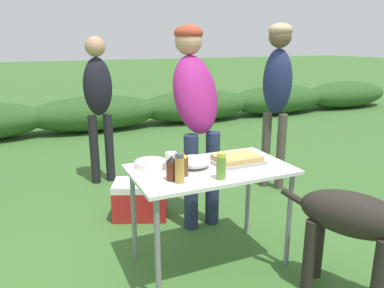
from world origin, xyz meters
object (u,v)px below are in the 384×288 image
food_tray (237,159)px  beer_bottle (182,164)px  paper_cup_stack (171,162)px  spice_jar (180,169)px  standing_person_with_beanie (98,96)px  dog (361,222)px  mixing_bowl (194,162)px  folding_table (211,178)px  standing_person_in_olive_jacket (277,84)px  bbq_sauce_bottle (172,169)px  plate_stack (151,164)px  standing_person_in_gray_fleece (196,103)px  relish_jar (221,166)px  cooler_box (140,199)px

food_tray → beer_bottle: beer_bottle is taller
paper_cup_stack → spice_jar: 0.23m
standing_person_with_beanie → dog: (1.05, -2.71, -0.48)m
mixing_bowl → standing_person_with_beanie: 1.96m
folding_table → standing_person_in_olive_jacket: (1.30, 1.04, 0.48)m
standing_person_in_olive_jacket → dog: (-0.64, -1.77, -0.62)m
standing_person_with_beanie → standing_person_in_olive_jacket: 1.94m
folding_table → bbq_sauce_bottle: 0.38m
standing_person_with_beanie → spice_jar: bearing=-89.6°
plate_stack → mixing_bowl: mixing_bowl is taller
mixing_bowl → bbq_sauce_bottle: size_ratio=1.46×
plate_stack → standing_person_in_gray_fleece: bearing=40.5°
folding_table → mixing_bowl: mixing_bowl is taller
mixing_bowl → standing_person_in_gray_fleece: standing_person_in_gray_fleece is taller
bbq_sauce_bottle → dog: (0.99, -0.61, -0.29)m
food_tray → bbq_sauce_bottle: bearing=-166.5°
mixing_bowl → bbq_sauce_bottle: bearing=-143.5°
relish_jar → standing_person_in_gray_fleece: size_ratio=0.10×
relish_jar → cooler_box: (-0.21, 1.15, -0.65)m
paper_cup_stack → dog: 1.24m
spice_jar → mixing_bowl: bearing=49.2°
relish_jar → spice_jar: bearing=170.0°
paper_cup_stack → standing_person_in_olive_jacket: 1.89m
beer_bottle → standing_person_in_gray_fleece: standing_person_in_gray_fleece is taller
mixing_bowl → spice_jar: spice_jar is taller
bbq_sauce_bottle → standing_person_in_gray_fleece: 0.97m
folding_table → food_tray: food_tray is taller
food_tray → spice_jar: bearing=-159.5°
relish_jar → standing_person_in_olive_jacket: standing_person_in_olive_jacket is taller
bbq_sauce_bottle → beer_bottle: (0.09, 0.05, 0.00)m
mixing_bowl → paper_cup_stack: bearing=-179.3°
dog → standing_person_in_olive_jacket: bearing=-140.3°
plate_stack → cooler_box: 0.96m
bbq_sauce_bottle → spice_jar: bearing=-65.9°
mixing_bowl → beer_bottle: beer_bottle is taller
spice_jar → paper_cup_stack: bearing=82.0°
plate_stack → standing_person_with_beanie: size_ratio=0.14×
paper_cup_stack → bbq_sauce_bottle: (-0.06, -0.17, 0.01)m
spice_jar → dog: spice_jar is taller
folding_table → spice_jar: spice_jar is taller
mixing_bowl → standing_person_with_beanie: standing_person_with_beanie is taller
plate_stack → relish_jar: relish_jar is taller
standing_person_in_gray_fleece → dog: (0.47, -1.39, -0.55)m
food_tray → plate_stack: food_tray is taller
paper_cup_stack → standing_person_in_gray_fleece: 0.81m
bbq_sauce_bottle → spice_jar: 0.07m
plate_stack → dog: (1.03, -0.91, -0.23)m
standing_person_in_olive_jacket → spice_jar: bearing=-91.1°
paper_cup_stack → beer_bottle: bearing=-74.2°
paper_cup_stack → cooler_box: (0.02, 0.88, -0.63)m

